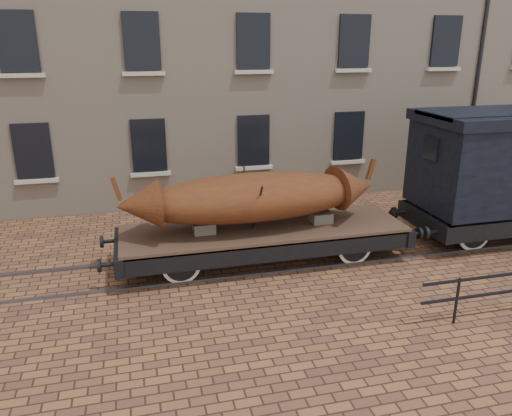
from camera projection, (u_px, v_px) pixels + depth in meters
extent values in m
plane|color=brown|center=(262.00, 261.00, 12.88)|extent=(90.00, 90.00, 0.00)
cube|color=beige|center=(271.00, 0.00, 20.53)|extent=(40.00, 10.00, 14.00)
cube|color=black|center=(33.00, 151.00, 15.34)|extent=(1.10, 0.12, 1.70)
cube|color=beige|center=(37.00, 181.00, 15.59)|extent=(1.30, 0.18, 0.12)
cube|color=black|center=(149.00, 145.00, 16.16)|extent=(1.10, 0.12, 1.70)
cube|color=beige|center=(151.00, 174.00, 16.40)|extent=(1.30, 0.18, 0.12)
cube|color=black|center=(253.00, 140.00, 16.97)|extent=(1.10, 0.12, 1.70)
cube|color=beige|center=(254.00, 168.00, 17.22)|extent=(1.30, 0.18, 0.12)
cube|color=black|center=(349.00, 136.00, 17.78)|extent=(1.10, 0.12, 1.70)
cube|color=beige|center=(348.00, 162.00, 18.03)|extent=(1.30, 0.18, 0.12)
cube|color=black|center=(435.00, 131.00, 18.60)|extent=(1.10, 0.12, 1.70)
cube|color=beige|center=(433.00, 157.00, 18.84)|extent=(1.30, 0.18, 0.12)
cube|color=beige|center=(512.00, 152.00, 19.66)|extent=(1.30, 0.18, 0.12)
cube|color=black|center=(17.00, 41.00, 14.32)|extent=(1.10, 0.12, 1.70)
cube|color=beige|center=(22.00, 75.00, 14.57)|extent=(1.30, 0.18, 0.12)
cube|color=black|center=(142.00, 41.00, 15.13)|extent=(1.10, 0.12, 1.70)
cube|color=beige|center=(144.00, 74.00, 15.38)|extent=(1.30, 0.18, 0.12)
cube|color=black|center=(253.00, 41.00, 15.95)|extent=(1.10, 0.12, 1.70)
cube|color=beige|center=(254.00, 72.00, 16.20)|extent=(1.30, 0.18, 0.12)
cube|color=black|center=(354.00, 41.00, 16.76)|extent=(1.10, 0.12, 1.70)
cube|color=beige|center=(353.00, 70.00, 17.01)|extent=(1.30, 0.18, 0.12)
cube|color=black|center=(446.00, 41.00, 17.58)|extent=(1.10, 0.12, 1.70)
cube|color=beige|center=(444.00, 69.00, 17.82)|extent=(1.30, 0.18, 0.12)
cube|color=#59595E|center=(270.00, 272.00, 12.21)|extent=(30.00, 0.08, 0.06)
cube|color=#59595E|center=(255.00, 250.00, 13.53)|extent=(30.00, 0.08, 0.06)
cylinder|color=black|center=(457.00, 301.00, 9.93)|extent=(0.06, 0.06, 1.00)
cube|color=#433123|center=(264.00, 229.00, 12.61)|extent=(7.13, 2.09, 0.11)
cube|color=black|center=(275.00, 252.00, 11.79)|extent=(7.13, 0.15, 0.43)
cube|color=black|center=(255.00, 224.00, 13.57)|extent=(7.13, 0.15, 0.43)
cube|color=black|center=(119.00, 251.00, 11.85)|extent=(0.21, 2.19, 0.43)
cylinder|color=black|center=(107.00, 265.00, 11.13)|extent=(0.33, 0.10, 0.10)
cylinder|color=black|center=(99.00, 266.00, 11.10)|extent=(0.08, 0.30, 0.30)
cylinder|color=black|center=(108.00, 241.00, 12.44)|extent=(0.33, 0.10, 0.10)
cylinder|color=black|center=(102.00, 242.00, 12.41)|extent=(0.08, 0.30, 0.30)
cube|color=black|center=(391.00, 225.00, 13.51)|extent=(0.21, 2.19, 0.43)
cylinder|color=black|center=(414.00, 234.00, 12.92)|extent=(0.33, 0.10, 0.10)
cylinder|color=black|center=(419.00, 233.00, 12.95)|extent=(0.08, 0.30, 0.30)
cylinder|color=black|center=(387.00, 216.00, 14.23)|extent=(0.33, 0.10, 0.10)
cylinder|color=black|center=(392.00, 216.00, 14.26)|extent=(0.08, 0.30, 0.30)
cylinder|color=black|center=(178.00, 254.00, 12.24)|extent=(0.10, 1.81, 0.10)
cylinder|color=silver|center=(181.00, 266.00, 11.58)|extent=(0.91, 0.07, 0.91)
cylinder|color=black|center=(181.00, 266.00, 11.58)|extent=(0.75, 0.10, 0.75)
cube|color=black|center=(181.00, 259.00, 11.40)|extent=(0.86, 0.08, 0.10)
cylinder|color=silver|center=(175.00, 243.00, 12.90)|extent=(0.91, 0.07, 0.91)
cylinder|color=black|center=(175.00, 243.00, 12.90)|extent=(0.75, 0.10, 0.75)
cube|color=black|center=(174.00, 233.00, 12.93)|extent=(0.86, 0.08, 0.10)
cylinder|color=black|center=(343.00, 237.00, 13.25)|extent=(0.10, 1.81, 0.10)
cylinder|color=silver|center=(355.00, 248.00, 12.59)|extent=(0.91, 0.07, 0.91)
cylinder|color=black|center=(355.00, 248.00, 12.59)|extent=(0.75, 0.10, 0.75)
cube|color=black|center=(357.00, 241.00, 12.42)|extent=(0.86, 0.08, 0.10)
cylinder|color=silver|center=(333.00, 228.00, 13.92)|extent=(0.91, 0.07, 0.91)
cylinder|color=black|center=(333.00, 228.00, 13.92)|extent=(0.75, 0.10, 0.75)
cube|color=black|center=(332.00, 219.00, 13.95)|extent=(0.86, 0.08, 0.10)
cube|color=black|center=(264.00, 243.00, 12.73)|extent=(3.80, 0.06, 0.06)
cube|color=brown|center=(204.00, 227.00, 12.19)|extent=(0.52, 0.48, 0.27)
cube|color=brown|center=(321.00, 217.00, 12.90)|extent=(0.52, 0.48, 0.27)
ellipsoid|color=#683112|center=(253.00, 197.00, 12.26)|extent=(5.87, 2.01, 1.16)
cone|color=#683112|center=(138.00, 205.00, 11.51)|extent=(1.04, 1.14, 1.10)
cube|color=#683112|center=(116.00, 189.00, 11.26)|extent=(0.23, 0.13, 0.56)
cone|color=#683112|center=(354.00, 187.00, 12.98)|extent=(1.04, 1.14, 1.10)
cube|color=#683112|center=(371.00, 169.00, 12.96)|extent=(0.23, 0.13, 0.56)
cylinder|color=black|center=(257.00, 208.00, 11.87)|extent=(0.05, 0.99, 1.39)
cylinder|color=black|center=(248.00, 197.00, 12.73)|extent=(0.05, 0.99, 1.39)
cube|color=black|center=(491.00, 201.00, 15.46)|extent=(6.07, 0.16, 0.46)
cube|color=black|center=(424.00, 221.00, 13.73)|extent=(0.22, 2.43, 0.46)
cylinder|color=black|center=(425.00, 233.00, 12.88)|extent=(0.08, 0.32, 0.32)
cylinder|color=black|center=(394.00, 213.00, 14.37)|extent=(0.08, 0.32, 0.32)
cylinder|color=black|center=(458.00, 225.00, 14.06)|extent=(0.10, 1.92, 0.10)
cylinder|color=silver|center=(475.00, 234.00, 13.40)|extent=(0.97, 0.07, 0.97)
cylinder|color=black|center=(475.00, 234.00, 13.40)|extent=(0.80, 0.10, 0.80)
cylinder|color=silver|center=(443.00, 217.00, 14.72)|extent=(0.97, 0.07, 0.97)
cylinder|color=black|center=(443.00, 217.00, 14.72)|extent=(0.80, 0.10, 0.80)
cube|color=black|center=(431.00, 148.00, 13.08)|extent=(0.08, 0.61, 0.61)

